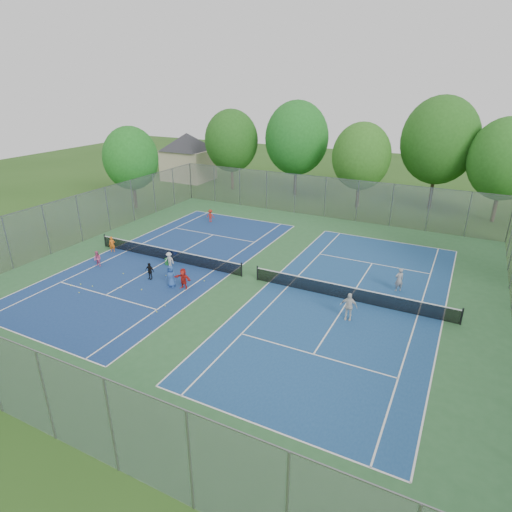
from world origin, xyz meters
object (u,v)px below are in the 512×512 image
(ball_crate, at_px, (174,252))
(instructor, at_px, (399,280))
(net_left, at_px, (168,255))
(net_right, at_px, (349,294))
(ball_hopper, at_px, (167,262))

(ball_crate, height_order, instructor, instructor)
(net_left, distance_m, ball_crate, 1.27)
(net_left, distance_m, instructor, 16.72)
(net_right, relative_size, instructor, 7.94)
(net_left, height_order, ball_crate, net_left)
(ball_hopper, distance_m, instructor, 16.36)
(ball_crate, bearing_deg, instructor, 5.10)
(net_right, xyz_separation_m, ball_hopper, (-13.50, -0.72, -0.19))
(ball_crate, height_order, ball_hopper, ball_hopper)
(net_right, height_order, ball_hopper, net_right)
(net_left, bearing_deg, instructor, 9.25)
(net_left, xyz_separation_m, ball_hopper, (0.50, -0.72, -0.19))
(net_left, xyz_separation_m, net_right, (14.00, 0.00, 0.00))
(ball_crate, bearing_deg, ball_hopper, -65.79)
(net_left, distance_m, ball_hopper, 0.90)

